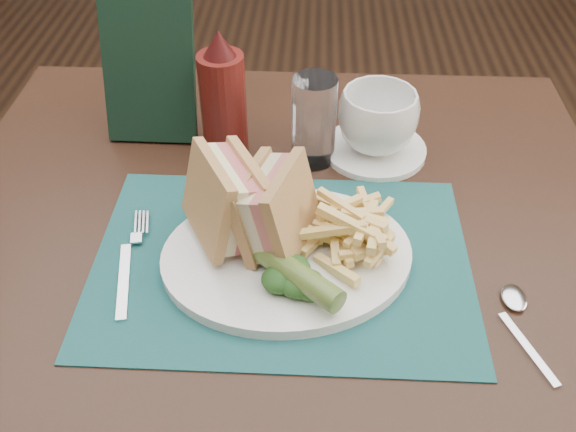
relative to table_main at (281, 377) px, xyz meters
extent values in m
plane|color=black|center=(0.00, 0.50, -0.38)|extent=(7.00, 7.00, 0.00)
cube|color=#184D4D|center=(0.01, -0.09, 0.38)|extent=(0.45, 0.32, 0.00)
cylinder|color=#496225|center=(0.03, -0.15, 0.41)|extent=(0.11, 0.10, 0.03)
cylinder|color=white|center=(0.13, 0.14, 0.38)|extent=(0.20, 0.20, 0.01)
imported|color=white|center=(0.13, 0.14, 0.43)|extent=(0.16, 0.16, 0.09)
cylinder|color=white|center=(0.04, 0.12, 0.44)|extent=(0.07, 0.07, 0.13)
cube|color=black|center=(-0.20, 0.18, 0.48)|extent=(0.13, 0.08, 0.21)
camera|label=1|loc=(0.04, -0.64, 0.93)|focal=40.00mm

